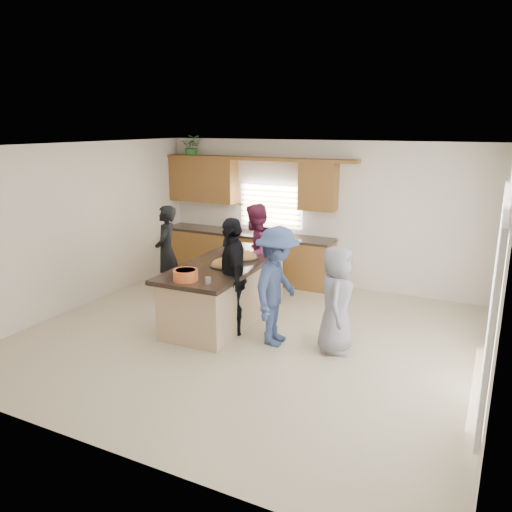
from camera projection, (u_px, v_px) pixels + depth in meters
The scene contains 18 objects.
floor at pixel (248, 337), 7.46m from camera, with size 6.50×6.50×0.00m, color #C4B392.
room_shell at pixel (248, 212), 6.98m from camera, with size 6.52×6.02×2.81m.
back_cabinetry at pixel (245, 234), 10.23m from camera, with size 4.08×0.66×2.46m.
right_wall_glazing at pixel (496, 284), 5.63m from camera, with size 0.06×4.00×2.25m.
island at pixel (226, 291), 8.12m from camera, with size 1.25×2.74×0.95m.
platter_front at pixel (225, 265), 7.72m from camera, with size 0.49×0.49×0.20m.
platter_mid at pixel (244, 257), 8.18m from camera, with size 0.47×0.47×0.19m.
platter_back at pixel (232, 253), 8.45m from camera, with size 0.34×0.34×0.14m.
salad_bowl at pixel (186, 275), 7.02m from camera, with size 0.35×0.35×0.16m.
clear_cup at pixel (208, 280), 6.89m from camera, with size 0.08×0.08×0.09m, color white.
plate_stack at pixel (238, 249), 8.69m from camera, with size 0.21×0.21×0.06m, color #B691D3.
flower_vase at pixel (257, 233), 8.91m from camera, with size 0.14×0.14×0.45m.
potted_plant at pixel (192, 147), 10.41m from camera, with size 0.42×0.36×0.47m, color #2F7630.
woman_left_back at pixel (166, 251), 9.10m from camera, with size 0.61×0.40×1.68m, color black.
woman_left_mid at pixel (255, 254), 8.76m from camera, with size 0.86×0.67×1.77m, color maroon.
woman_left_front at pixel (233, 276), 7.44m from camera, with size 1.04×0.43×1.78m, color black.
woman_right_back at pixel (277, 286), 7.06m from camera, with size 1.12×0.64×1.73m, color #344672.
woman_right_front at pixel (337, 300), 6.83m from camera, with size 0.74×0.48×1.51m, color slate.
Camera 1 is at (3.17, -6.14, 3.09)m, focal length 35.00 mm.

